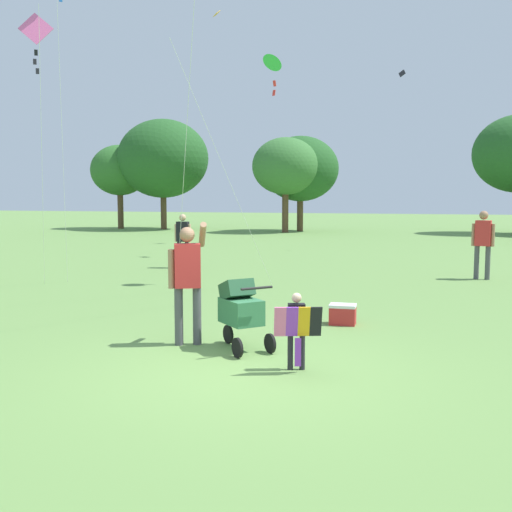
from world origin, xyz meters
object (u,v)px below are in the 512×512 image
at_px(person_adult_flyer, 187,274).
at_px(kite_green_novelty, 271,67).
at_px(person_sitting_far, 183,236).
at_px(cooler_box, 343,314).
at_px(stroller, 240,308).
at_px(child_with_butterfly_kite, 297,324).
at_px(kite_blue_high, 36,40).
at_px(person_red_shirt, 483,239).

relative_size(person_adult_flyer, kite_green_novelty, 0.33).
relative_size(person_sitting_far, cooler_box, 3.61).
distance_m(stroller, kite_green_novelty, 7.89).
relative_size(child_with_butterfly_kite, kite_blue_high, 0.15).
distance_m(person_red_shirt, person_sitting_far, 8.46).
relative_size(person_red_shirt, cooler_box, 3.99).
xyz_separation_m(kite_green_novelty, kite_blue_high, (-5.48, -1.25, 0.65)).
bearing_deg(cooler_box, kite_green_novelty, 118.08).
xyz_separation_m(person_adult_flyer, person_sitting_far, (-3.50, 8.91, -0.11)).
relative_size(person_adult_flyer, stroller, 1.78).
bearing_deg(kite_green_novelty, person_adult_flyer, -88.33).
distance_m(child_with_butterfly_kite, stroller, 1.31).
height_order(child_with_butterfly_kite, person_sitting_far, person_sitting_far).
relative_size(stroller, kite_blue_high, 0.16).
relative_size(kite_green_novelty, person_sitting_far, 3.43).
xyz_separation_m(person_red_shirt, cooler_box, (-2.88, -6.49, -0.88)).
relative_size(stroller, cooler_box, 2.30).
xyz_separation_m(person_adult_flyer, cooler_box, (2.07, 2.01, -0.88)).
bearing_deg(cooler_box, child_with_butterfly_kite, -94.90).
relative_size(child_with_butterfly_kite, kite_green_novelty, 0.18).
xyz_separation_m(person_red_shirt, person_sitting_far, (-8.45, 0.40, -0.10)).
distance_m(child_with_butterfly_kite, kite_blue_high, 10.91).
bearing_deg(stroller, person_adult_flyer, 175.21).
distance_m(kite_green_novelty, person_red_shirt, 7.00).
height_order(person_adult_flyer, stroller, person_adult_flyer).
height_order(stroller, kite_green_novelty, kite_green_novelty).
bearing_deg(kite_green_novelty, cooler_box, -61.92).
relative_size(kite_green_novelty, cooler_box, 12.36).
bearing_deg(stroller, cooler_box, 59.22).
bearing_deg(kite_green_novelty, stroller, -80.86).
bearing_deg(person_adult_flyer, child_with_butterfly_kite, -27.17).
bearing_deg(stroller, person_sitting_far, 115.76).
height_order(person_adult_flyer, kite_blue_high, kite_blue_high).
height_order(person_red_shirt, cooler_box, person_red_shirt).
bearing_deg(person_sitting_far, kite_green_novelty, -38.87).
xyz_separation_m(child_with_butterfly_kite, person_red_shirt, (3.13, 9.44, 0.46)).
xyz_separation_m(stroller, kite_blue_high, (-6.50, 5.05, 5.29)).
distance_m(kite_blue_high, person_sitting_far, 6.67).
bearing_deg(kite_green_novelty, person_sitting_far, 141.13).
height_order(kite_green_novelty, person_sitting_far, kite_green_novelty).
height_order(kite_green_novelty, person_red_shirt, kite_green_novelty).
relative_size(kite_blue_high, person_red_shirt, 3.69).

